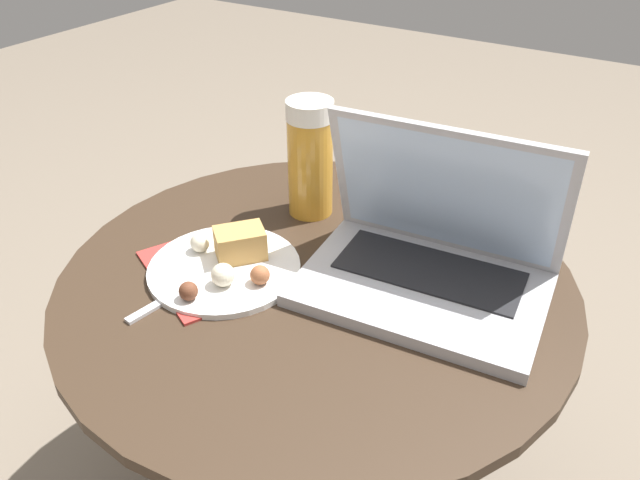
% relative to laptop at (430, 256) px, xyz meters
% --- Properties ---
extents(table, '(0.72, 0.72, 0.50)m').
position_rel_laptop_xyz_m(table, '(-0.14, -0.06, -0.16)').
color(table, '#515156').
rests_on(table, ground_plane).
extents(napkin, '(0.23, 0.20, 0.00)m').
position_rel_laptop_xyz_m(napkin, '(-0.28, -0.14, -0.04)').
color(napkin, '#B7332D').
rests_on(napkin, table).
extents(laptop, '(0.34, 0.25, 0.22)m').
position_rel_laptop_xyz_m(laptop, '(0.00, 0.00, 0.00)').
color(laptop, '#B2B2B7').
rests_on(laptop, table).
extents(beer_glass, '(0.07, 0.07, 0.19)m').
position_rel_laptop_xyz_m(beer_glass, '(-0.24, 0.08, 0.05)').
color(beer_glass, gold).
rests_on(beer_glass, table).
extents(snack_plate, '(0.21, 0.21, 0.05)m').
position_rel_laptop_xyz_m(snack_plate, '(-0.25, -0.12, -0.03)').
color(snack_plate, white).
rests_on(snack_plate, table).
extents(fork, '(0.05, 0.17, 0.00)m').
position_rel_laptop_xyz_m(fork, '(-0.27, -0.18, -0.04)').
color(fork, silver).
rests_on(fork, table).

